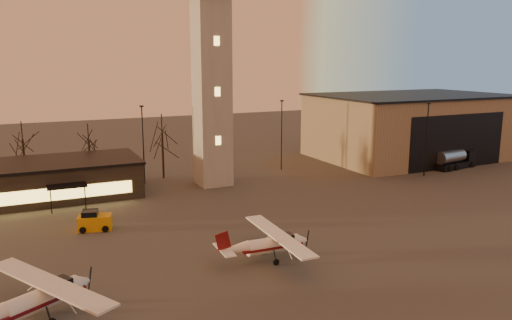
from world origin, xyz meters
The scene contains 10 objects.
ground centered at (0.00, 0.00, 0.00)m, with size 220.00×220.00×0.00m, color #3A3835.
control_tower centered at (0.00, 30.00, 16.33)m, with size 6.80×6.80×32.60m.
hangar centered at (36.00, 33.98, 5.15)m, with size 30.60×20.60×10.30m.
terminal centered at (-21.99, 31.98, 2.16)m, with size 25.40×12.20×4.30m.
light_poles centered at (0.50, 31.00, 5.41)m, with size 58.50×12.25×10.14m.
tree_row centered at (-13.70, 39.16, 5.94)m, with size 37.20×9.20×8.80m.
cessna_front centered at (-4.06, 4.59, 1.00)m, with size 8.40×10.62×2.93m.
cessna_rear centered at (-21.21, 2.22, 1.09)m, with size 9.20×10.82×3.20m.
fuel_truck centered at (35.75, 24.00, 1.10)m, with size 7.75×3.41×2.78m.
service_cart centered at (-16.30, 18.02, 0.73)m, with size 3.33×2.53×1.91m.
Camera 1 is at (-21.34, -29.19, 15.77)m, focal length 35.00 mm.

